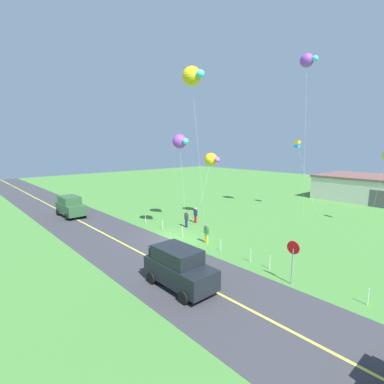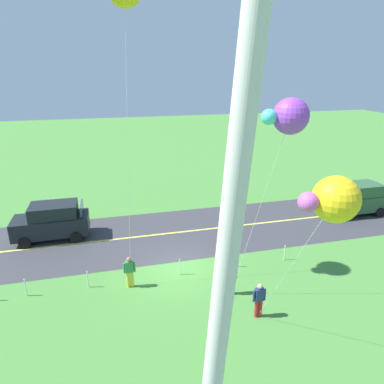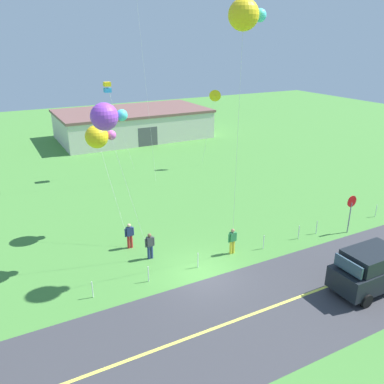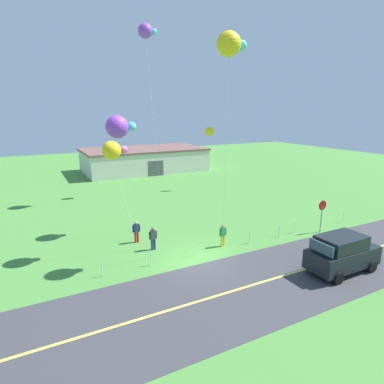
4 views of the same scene
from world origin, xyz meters
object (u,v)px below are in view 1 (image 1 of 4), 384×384
(car_suv_foreground, at_px, (179,267))
(person_adult_companion, at_px, (196,215))
(kite_blue_mid, at_px, (211,159))
(kite_yellow_high, at_px, (180,141))
(person_adult_near, at_px, (206,233))
(person_child_watcher, at_px, (186,219))
(stop_sign, at_px, (293,254))
(kite_green_far, at_px, (297,144))
(kite_red_low, at_px, (192,76))
(car_parked_west_far, at_px, (70,206))
(kite_orange_near, at_px, (307,60))

(car_suv_foreground, bearing_deg, person_adult_companion, 133.74)
(kite_blue_mid, distance_m, kite_yellow_high, 4.36)
(person_adult_near, bearing_deg, person_child_watcher, -36.28)
(stop_sign, height_order, person_adult_near, stop_sign)
(stop_sign, distance_m, kite_green_far, 21.69)
(person_adult_companion, distance_m, kite_green_far, 15.64)
(kite_green_far, bearing_deg, kite_red_low, -85.91)
(person_adult_companion, bearing_deg, car_suv_foreground, 46.89)
(person_adult_companion, xyz_separation_m, kite_yellow_high, (-1.17, -1.02, 7.35))
(stop_sign, bearing_deg, person_child_watcher, 166.98)
(person_adult_near, xyz_separation_m, kite_red_low, (-0.54, -1.03, 11.96))
(person_child_watcher, bearing_deg, car_parked_west_far, -10.95)
(person_adult_near, bearing_deg, kite_red_low, 46.94)
(car_suv_foreground, height_order, kite_orange_near, kite_orange_near)
(person_adult_near, bearing_deg, car_suv_foreground, 108.39)
(person_adult_companion, height_order, kite_green_far, kite_green_far)
(car_suv_foreground, xyz_separation_m, stop_sign, (4.01, 5.00, 0.65))
(person_adult_companion, height_order, kite_orange_near, kite_orange_near)
(kite_red_low, relative_size, kite_yellow_high, 1.52)
(person_adult_near, xyz_separation_m, kite_green_far, (-1.83, 17.01, 7.07))
(kite_blue_mid, height_order, kite_green_far, kite_green_far)
(kite_orange_near, bearing_deg, kite_blue_mid, -125.82)
(stop_sign, relative_size, kite_green_far, 0.30)
(person_adult_near, distance_m, person_adult_companion, 6.14)
(person_adult_near, relative_size, kite_red_low, 0.12)
(car_suv_foreground, relative_size, kite_red_low, 0.33)
(person_adult_companion, xyz_separation_m, kite_red_low, (4.54, -4.48, 11.96))
(car_suv_foreground, height_order, person_adult_near, car_suv_foreground)
(car_suv_foreground, xyz_separation_m, kite_green_far, (-6.00, 23.24, 6.78))
(kite_red_low, relative_size, kite_green_far, 1.61)
(person_adult_near, relative_size, kite_green_far, 0.19)
(person_adult_companion, relative_size, kite_yellow_high, 0.18)
(stop_sign, height_order, kite_red_low, kite_red_low)
(kite_yellow_high, bearing_deg, person_adult_near, -21.20)
(kite_yellow_high, bearing_deg, car_parked_west_far, -143.59)
(person_adult_near, relative_size, person_adult_companion, 1.00)
(person_adult_companion, distance_m, person_child_watcher, 1.84)
(car_parked_west_far, relative_size, person_child_watcher, 2.75)
(kite_orange_near, bearing_deg, car_parked_west_far, -130.26)
(kite_blue_mid, bearing_deg, kite_green_far, 69.93)
(car_suv_foreground, relative_size, kite_green_far, 0.52)
(kite_green_far, bearing_deg, person_adult_near, -83.85)
(car_suv_foreground, bearing_deg, stop_sign, 51.28)
(person_adult_near, bearing_deg, kite_yellow_high, -36.63)
(person_child_watcher, xyz_separation_m, kite_orange_near, (4.63, 12.77, 15.73))
(person_child_watcher, height_order, kite_red_low, kite_red_low)
(kite_blue_mid, distance_m, kite_green_far, 11.50)
(kite_blue_mid, bearing_deg, kite_yellow_high, -97.49)
(car_parked_west_far, distance_m, person_adult_companion, 14.16)
(kite_yellow_high, height_order, kite_green_far, kite_yellow_high)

